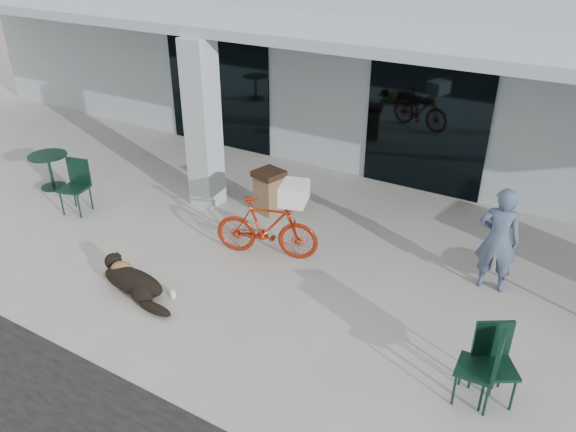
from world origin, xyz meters
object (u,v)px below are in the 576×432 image
Objects in this scene: cafe_table_near at (51,171)px; trash_receptacle at (269,192)px; dog at (133,280)px; cafe_chair_far_b at (477,368)px; bicycle at (267,228)px; cafe_chair_far_a at (495,367)px; person at (498,240)px; cafe_chair_near at (74,188)px.

cafe_table_near is 0.92× the size of trash_receptacle.
trash_receptacle reaches higher than dog.
bicycle is at bearing -114.04° from cafe_chair_far_b.
cafe_chair_far_a is 0.59× the size of person.
cafe_table_near is 1.41m from cafe_chair_near.
cafe_chair_near reaches higher than trash_receptacle.
trash_receptacle is at bearing 117.83° from cafe_chair_far_a.
cafe_chair_far_a is 2.35m from person.
cafe_table_near is 8.60m from person.
bicycle is 5.18m from cafe_table_near.
cafe_chair_near is (-3.87, -0.54, -0.00)m from bicycle.
dog is 1.31× the size of cafe_chair_far_b.
cafe_chair_far_a is at bearing -126.26° from bicycle.
dog is 1.52× the size of trash_receptacle.
cafe_chair_far_a is (9.06, -1.28, 0.12)m from cafe_table_near.
dog is at bearing -39.35° from cafe_chair_near.
cafe_table_near is at bearing -162.61° from trash_receptacle.
person is at bearing -5.33° from trash_receptacle.
person reaches higher than trash_receptacle.
cafe_chair_far_a reaches higher than cafe_table_near.
bicycle is 4.10m from cafe_chair_far_a.
cafe_table_near is at bearing -0.49° from person.
cafe_chair_far_a is at bearing 121.96° from cafe_chair_far_b.
bicycle reaches higher than cafe_chair_near.
trash_receptacle is (-4.15, 0.39, -0.40)m from person.
person reaches higher than cafe_chair_far_b.
cafe_chair_near is at bearing 167.33° from dog.
person reaches higher than cafe_chair_near.
cafe_chair_far_a is at bearing -29.53° from trash_receptacle.
cafe_table_near is 0.47× the size of person.
person reaches higher than cafe_table_near.
cafe_chair_near is at bearing 141.58° from cafe_chair_far_a.
cafe_chair_far_a reaches higher than dog.
cafe_chair_near is at bearing -20.63° from cafe_table_near.
cafe_chair_near is 1.05× the size of cafe_chair_far_a.
cafe_chair_far_a is at bearing -8.03° from cafe_table_near.
cafe_chair_far_a reaches higher than trash_receptacle.
person reaches higher than cafe_chair_far_a.
dog is at bearing -95.58° from trash_receptacle.
trash_receptacle is (-0.80, 1.33, -0.10)m from bicycle.
bicycle is 3.98m from cafe_chair_far_b.
dog is 5.03m from cafe_chair_far_a.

